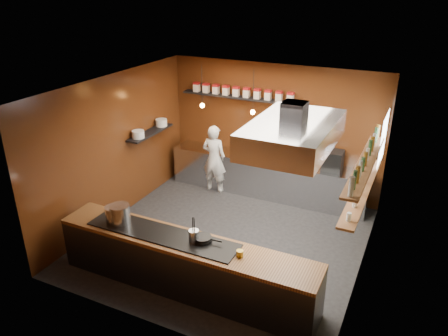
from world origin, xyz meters
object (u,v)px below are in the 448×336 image
Objects in this scene: extractor_hood at (293,134)px; stockpot_small at (114,214)px; stockpot_large at (120,214)px; chef at (214,159)px; espresso_machine at (333,160)px.

extractor_hood is 3.21m from stockpot_small.
stockpot_large is 3.46m from chef.
extractor_hood is at bearing 138.14° from chef.
extractor_hood reaches higher than stockpot_large.
espresso_machine is 0.26× the size of chef.
stockpot_small is (-0.11, -0.01, -0.02)m from stockpot_large.
espresso_machine is (2.66, 3.83, 0.00)m from stockpot_large.
stockpot_small is at bearing -127.13° from espresso_machine.
stockpot_large is at bearing -126.12° from espresso_machine.
extractor_hood is 3.75m from chef.
stockpot_large is at bearing -154.07° from extractor_hood.
chef is (-2.49, 2.24, -1.69)m from extractor_hood.
stockpot_small is at bearing -173.60° from stockpot_large.
extractor_hood is 2.97m from espresso_machine.
extractor_hood is 3.11m from stockpot_large.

